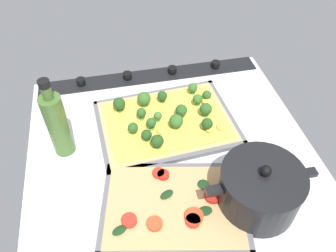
{
  "coord_description": "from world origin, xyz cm",
  "views": [
    {
      "loc": [
        12.78,
        56.67,
        68.85
      ],
      "look_at": [
        0.24,
        -2.64,
        6.27
      ],
      "focal_mm": 36.17,
      "sensor_mm": 36.0,
      "label": 1
    }
  ],
  "objects_px": {
    "oil_bottle": "(57,124)",
    "broccoli_pizza": "(168,118)",
    "baking_tray_front": "(166,124)",
    "veggie_pizza_back": "(175,206)",
    "cooking_pot": "(260,189)",
    "baking_tray_back": "(174,207)"
  },
  "relations": [
    {
      "from": "broccoli_pizza",
      "to": "oil_bottle",
      "type": "relative_size",
      "value": 1.61
    },
    {
      "from": "baking_tray_front",
      "to": "oil_bottle",
      "type": "bearing_deg",
      "value": 7.23
    },
    {
      "from": "veggie_pizza_back",
      "to": "cooking_pot",
      "type": "bearing_deg",
      "value": 172.9
    },
    {
      "from": "veggie_pizza_back",
      "to": "oil_bottle",
      "type": "xyz_separation_m",
      "value": [
        0.24,
        -0.23,
        0.09
      ]
    },
    {
      "from": "broccoli_pizza",
      "to": "cooking_pot",
      "type": "bearing_deg",
      "value": 116.67
    },
    {
      "from": "baking_tray_front",
      "to": "oil_bottle",
      "type": "xyz_separation_m",
      "value": [
        0.28,
        0.04,
        0.09
      ]
    },
    {
      "from": "veggie_pizza_back",
      "to": "cooking_pot",
      "type": "distance_m",
      "value": 0.19
    },
    {
      "from": "broccoli_pizza",
      "to": "baking_tray_front",
      "type": "bearing_deg",
      "value": 27.41
    },
    {
      "from": "cooking_pot",
      "to": "veggie_pizza_back",
      "type": "bearing_deg",
      "value": -7.1
    },
    {
      "from": "veggie_pizza_back",
      "to": "cooking_pot",
      "type": "height_order",
      "value": "cooking_pot"
    },
    {
      "from": "broccoli_pizza",
      "to": "oil_bottle",
      "type": "bearing_deg",
      "value": 7.6
    },
    {
      "from": "baking_tray_back",
      "to": "oil_bottle",
      "type": "distance_m",
      "value": 0.35
    },
    {
      "from": "cooking_pot",
      "to": "baking_tray_front",
      "type": "bearing_deg",
      "value": -62.4
    },
    {
      "from": "oil_bottle",
      "to": "broccoli_pizza",
      "type": "bearing_deg",
      "value": -172.4
    },
    {
      "from": "broccoli_pizza",
      "to": "veggie_pizza_back",
      "type": "bearing_deg",
      "value": 81.6
    },
    {
      "from": "baking_tray_front",
      "to": "cooking_pot",
      "type": "height_order",
      "value": "cooking_pot"
    },
    {
      "from": "baking_tray_back",
      "to": "cooking_pot",
      "type": "xyz_separation_m",
      "value": [
        -0.19,
        0.02,
        0.05
      ]
    },
    {
      "from": "veggie_pizza_back",
      "to": "oil_bottle",
      "type": "relative_size",
      "value": 1.48
    },
    {
      "from": "baking_tray_back",
      "to": "cooking_pot",
      "type": "relative_size",
      "value": 1.47
    },
    {
      "from": "baking_tray_front",
      "to": "broccoli_pizza",
      "type": "relative_size",
      "value": 1.07
    },
    {
      "from": "broccoli_pizza",
      "to": "baking_tray_back",
      "type": "distance_m",
      "value": 0.27
    },
    {
      "from": "cooking_pot",
      "to": "broccoli_pizza",
      "type": "bearing_deg",
      "value": -63.33
    }
  ]
}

